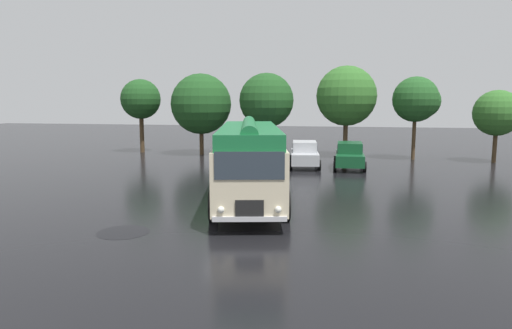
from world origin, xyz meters
TOP-DOWN VIEW (x-y plane):
  - ground_plane at (0.00, 0.00)m, footprint 120.00×120.00m
  - vintage_bus at (0.26, 0.97)m, footprint 4.51×10.38m
  - car_near_left at (-1.11, 11.57)m, footprint 2.04×4.24m
  - car_mid_left at (1.66, 11.80)m, footprint 2.31×4.37m
  - car_mid_right at (4.52, 11.61)m, footprint 2.00×4.22m
  - tree_far_left at (-12.49, 17.84)m, footprint 3.27×3.27m
  - tree_left_of_centre at (-7.00, 17.29)m, footprint 4.78×4.78m
  - tree_centre at (-1.68, 17.01)m, footprint 4.16×4.16m
  - tree_right_of_centre at (4.24, 17.87)m, footprint 4.53×4.53m
  - tree_far_right at (9.31, 17.13)m, footprint 3.42×3.27m
  - tree_extra_right at (14.51, 16.47)m, footprint 3.16×3.16m
  - puddle_patch at (-2.87, -4.27)m, footprint 1.71×1.71m

SIDE VIEW (x-z plane):
  - ground_plane at x=0.00m, z-range 0.00..0.00m
  - puddle_patch at x=-2.87m, z-range 0.00..0.01m
  - car_near_left at x=-1.11m, z-range 0.02..1.68m
  - car_mid_left at x=1.66m, z-range 0.02..1.68m
  - car_mid_right at x=4.52m, z-range 0.02..1.68m
  - vintage_bus at x=0.26m, z-range 0.15..3.64m
  - tree_extra_right at x=14.51m, z-range 0.96..5.98m
  - tree_left_of_centre at x=-7.00m, z-range 0.78..7.19m
  - tree_centre at x=-1.68m, z-range 1.11..7.49m
  - tree_far_left at x=-12.49m, z-range 1.30..7.35m
  - tree_far_right at x=9.31m, z-range 1.32..7.34m
  - tree_right_of_centre at x=4.24m, z-range 1.24..8.15m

